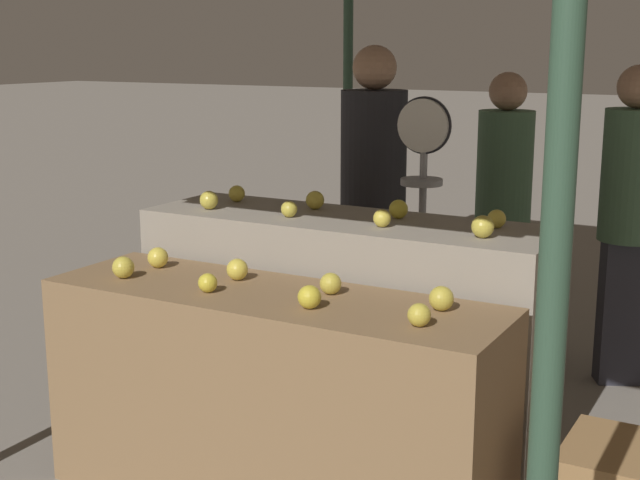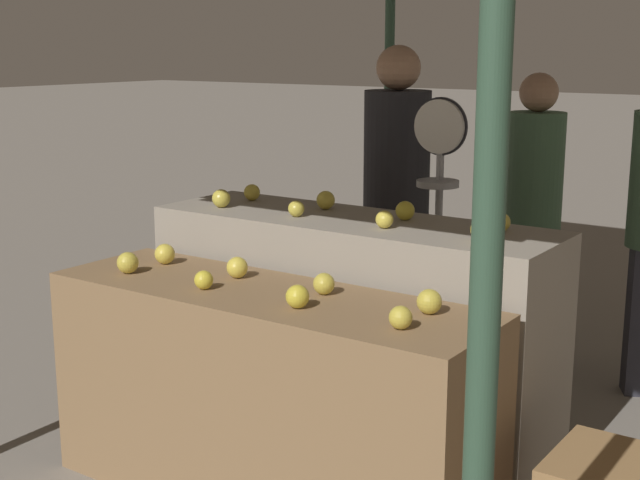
# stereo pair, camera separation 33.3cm
# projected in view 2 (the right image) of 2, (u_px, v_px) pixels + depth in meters

# --- Properties ---
(display_counter_front) EXTENTS (1.79, 0.55, 0.85)m
(display_counter_front) POSITION_uv_depth(u_px,v_px,m) (267.00, 399.00, 3.42)
(display_counter_front) COLOR olive
(display_counter_front) RESTS_ON ground_plane
(display_counter_back) EXTENTS (1.79, 0.55, 1.03)m
(display_counter_back) POSITION_uv_depth(u_px,v_px,m) (351.00, 335.00, 3.88)
(display_counter_back) COLOR gray
(display_counter_back) RESTS_ON ground_plane
(apple_front_0) EXTENTS (0.09, 0.09, 0.09)m
(apple_front_0) POSITION_uv_depth(u_px,v_px,m) (128.00, 263.00, 3.59)
(apple_front_0) COLOR gold
(apple_front_0) RESTS_ON display_counter_front
(apple_front_1) EXTENTS (0.07, 0.07, 0.07)m
(apple_front_1) POSITION_uv_depth(u_px,v_px,m) (204.00, 280.00, 3.36)
(apple_front_1) COLOR gold
(apple_front_1) RESTS_ON display_counter_front
(apple_front_2) EXTENTS (0.08, 0.08, 0.08)m
(apple_front_2) POSITION_uv_depth(u_px,v_px,m) (297.00, 297.00, 3.12)
(apple_front_2) COLOR gold
(apple_front_2) RESTS_ON display_counter_front
(apple_front_3) EXTENTS (0.08, 0.08, 0.08)m
(apple_front_3) POSITION_uv_depth(u_px,v_px,m) (401.00, 318.00, 2.89)
(apple_front_3) COLOR gold
(apple_front_3) RESTS_ON display_counter_front
(apple_front_4) EXTENTS (0.09, 0.09, 0.09)m
(apple_front_4) POSITION_uv_depth(u_px,v_px,m) (165.00, 254.00, 3.74)
(apple_front_4) COLOR yellow
(apple_front_4) RESTS_ON display_counter_front
(apple_front_5) EXTENTS (0.09, 0.09, 0.09)m
(apple_front_5) POSITION_uv_depth(u_px,v_px,m) (237.00, 267.00, 3.52)
(apple_front_5) COLOR yellow
(apple_front_5) RESTS_ON display_counter_front
(apple_front_6) EXTENTS (0.08, 0.08, 0.08)m
(apple_front_6) POSITION_uv_depth(u_px,v_px,m) (324.00, 284.00, 3.29)
(apple_front_6) COLOR gold
(apple_front_6) RESTS_ON display_counter_front
(apple_front_7) EXTENTS (0.09, 0.09, 0.09)m
(apple_front_7) POSITION_uv_depth(u_px,v_px,m) (429.00, 302.00, 3.05)
(apple_front_7) COLOR gold
(apple_front_7) RESTS_ON display_counter_front
(apple_back_0) EXTENTS (0.08, 0.08, 0.08)m
(apple_back_0) POSITION_uv_depth(u_px,v_px,m) (221.00, 198.00, 4.02)
(apple_back_0) COLOR gold
(apple_back_0) RESTS_ON display_counter_back
(apple_back_1) EXTENTS (0.07, 0.07, 0.07)m
(apple_back_1) POSITION_uv_depth(u_px,v_px,m) (296.00, 209.00, 3.80)
(apple_back_1) COLOR gold
(apple_back_1) RESTS_ON display_counter_back
(apple_back_2) EXTENTS (0.07, 0.07, 0.07)m
(apple_back_2) POSITION_uv_depth(u_px,v_px,m) (384.00, 219.00, 3.56)
(apple_back_2) COLOR yellow
(apple_back_2) RESTS_ON display_counter_back
(apple_back_3) EXTENTS (0.09, 0.09, 0.09)m
(apple_back_3) POSITION_uv_depth(u_px,v_px,m) (482.00, 230.00, 3.33)
(apple_back_3) COLOR gold
(apple_back_3) RESTS_ON display_counter_back
(apple_back_4) EXTENTS (0.08, 0.08, 0.08)m
(apple_back_4) POSITION_uv_depth(u_px,v_px,m) (252.00, 192.00, 4.20)
(apple_back_4) COLOR yellow
(apple_back_4) RESTS_ON display_counter_back
(apple_back_5) EXTENTS (0.08, 0.08, 0.08)m
(apple_back_5) POSITION_uv_depth(u_px,v_px,m) (326.00, 200.00, 3.97)
(apple_back_5) COLOR yellow
(apple_back_5) RESTS_ON display_counter_back
(apple_back_6) EXTENTS (0.08, 0.08, 0.08)m
(apple_back_6) POSITION_uv_depth(u_px,v_px,m) (405.00, 211.00, 3.73)
(apple_back_6) COLOR gold
(apple_back_6) RESTS_ON display_counter_back
(apple_back_7) EXTENTS (0.08, 0.08, 0.08)m
(apple_back_7) POSITION_uv_depth(u_px,v_px,m) (501.00, 222.00, 3.50)
(apple_back_7) COLOR yellow
(apple_back_7) RESTS_ON display_counter_back
(produce_scale) EXTENTS (0.27, 0.20, 1.52)m
(produce_scale) POSITION_uv_depth(u_px,v_px,m) (438.00, 187.00, 4.17)
(produce_scale) COLOR #99999E
(produce_scale) RESTS_ON ground_plane
(person_vendor_at_scale) EXTENTS (0.45, 0.45, 1.75)m
(person_vendor_at_scale) POSITION_uv_depth(u_px,v_px,m) (396.00, 187.00, 4.70)
(person_vendor_at_scale) COLOR #2D2D38
(person_vendor_at_scale) RESTS_ON ground_plane
(person_customer_left) EXTENTS (0.39, 0.39, 1.61)m
(person_customer_left) POSITION_uv_depth(u_px,v_px,m) (533.00, 196.00, 4.92)
(person_customer_left) COLOR #2D2D38
(person_customer_left) RESTS_ON ground_plane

